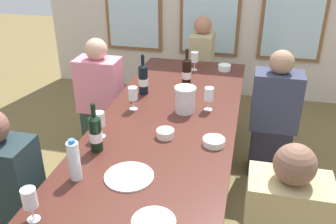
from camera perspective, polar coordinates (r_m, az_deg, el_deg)
The scene contains 21 objects.
ground_plane at distance 2.92m, azimuth -0.60°, elevation -15.14°, with size 12.00×12.00×0.00m, color brown.
dining_table at distance 2.52m, azimuth -0.67°, elevation -3.58°, with size 0.96×2.79×0.74m.
white_plate_0 at distance 2.03m, azimuth -6.01°, elevation -9.83°, with size 0.27×0.27×0.01m, color white.
white_plate_1 at distance 1.76m, azimuth -2.23°, elevation -16.53°, with size 0.21×0.21×0.01m, color white.
metal_pitcher at distance 2.66m, azimuth 2.64°, elevation 1.95°, with size 0.16×0.16×0.19m.
wine_bottle_0 at distance 2.95m, azimuth -3.84°, elevation 5.10°, with size 0.08×0.08×0.32m.
wine_bottle_1 at distance 3.09m, azimuth 2.88°, elevation 6.14°, with size 0.08×0.08×0.32m.
wine_bottle_2 at distance 2.23m, azimuth -11.10°, elevation -3.18°, with size 0.08×0.08×0.31m.
tasting_bowl_0 at distance 2.36m, azimuth -0.42°, elevation -3.32°, with size 0.11×0.11×0.05m, color white.
tasting_bowl_1 at distance 3.51m, azimuth 8.68°, elevation 6.79°, with size 0.12×0.12×0.05m, color white.
tasting_bowl_2 at distance 2.30m, azimuth 7.07°, elevation -4.55°, with size 0.14×0.14×0.04m, color white.
water_bottle at distance 2.01m, azimuth -14.24°, elevation -7.24°, with size 0.06×0.06×0.24m.
wine_glass_0 at distance 2.69m, azimuth -5.43°, elevation 2.77°, with size 0.07×0.07×0.17m.
wine_glass_1 at distance 2.36m, azimuth -10.51°, elevation -1.20°, with size 0.07×0.07×0.17m.
wine_glass_3 at distance 3.46m, azimuth 4.13°, elevation 8.38°, with size 0.07×0.07×0.17m.
wine_glass_4 at distance 1.80m, azimuth -20.54°, elevation -12.41°, with size 0.07×0.07×0.17m.
wine_glass_5 at distance 2.69m, azimuth 6.33°, elevation 2.68°, with size 0.07×0.07×0.17m.
seated_person_0 at distance 2.39m, azimuth -23.34°, elevation -12.49°, with size 0.38×0.24×1.11m.
seated_person_2 at distance 3.40m, azimuth -10.30°, elevation 1.59°, with size 0.38×0.24×1.11m.
seated_person_3 at distance 3.17m, azimuth 15.93°, elevation -0.99°, with size 0.38×0.24×1.11m.
seated_person_4 at distance 4.14m, azimuth 5.09°, elevation 6.58°, with size 0.24×0.38×1.11m.
Camera 1 is at (0.52, -2.11, 1.95)m, focal length 39.61 mm.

